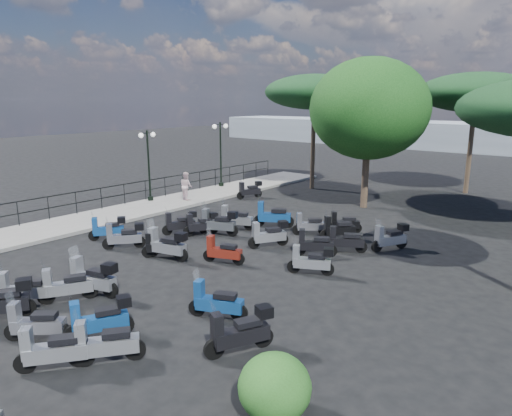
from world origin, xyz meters
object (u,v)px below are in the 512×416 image
Objects in this scene: scooter_9 at (161,246)px; scooter_29 at (390,238)px; scooter_20 at (216,302)px; scooter_26 at (240,332)px; scooter_2 at (124,236)px; scooter_8 at (66,286)px; lamp_post_1 at (149,161)px; pine_2 at (315,92)px; scooter_22 at (309,225)px; scooter_16 at (235,219)px; scooter_10 at (219,223)px; scooter_15 at (167,245)px; scooter_11 at (273,216)px; lamp_post_2 at (221,150)px; scooter_3 at (108,229)px; scooter_17 at (344,224)px; scooter_31 at (52,351)px; scooter_27 at (311,261)px; scooter_5 at (250,190)px; scooter_21 at (269,235)px; scooter_18 at (35,324)px; scooter_25 at (105,344)px; pedestrian_far at (186,186)px; broadleaf_tree at (369,109)px; scooter_7 at (23,291)px; scooter_13 at (93,278)px; pine_0 at (476,93)px; scooter_23 at (338,229)px; scooter_30 at (201,224)px; scooter_4 at (180,223)px; scooter_19 at (100,319)px; scooter_14 at (223,252)px; scooter_28 at (345,241)px.

scooter_29 reaches higher than scooter_9.
scooter_26 reaches higher than scooter_20.
scooter_2 is 4.70m from scooter_8.
scooter_20 reaches higher than scooter_9.
pine_2 reaches higher than lamp_post_1.
scooter_26 reaches higher than scooter_22.
pine_2 reaches higher than scooter_16.
scooter_15 is (0.66, -3.33, 0.00)m from scooter_10.
lamp_post_2 is at bearing 26.45° from scooter_11.
scooter_3 is 9.82m from scooter_17.
scooter_31 is (3.20, -11.76, -0.06)m from scooter_11.
scooter_27 is (8.43, 2.07, 0.00)m from scooter_3.
scooter_21 reaches higher than scooter_5.
scooter_26 reaches higher than scooter_18.
scooter_11 is at bearing -62.88° from scooter_16.
scooter_10 reaches higher than scooter_3.
scooter_2 is 5.53m from scooter_21.
scooter_29 is at bearing -60.24° from scooter_25.
scooter_21 is (8.38, -3.31, -0.43)m from pedestrian_far.
scooter_9 is 0.95× the size of scooter_18.
scooter_8 is 16.69m from broadleaf_tree.
scooter_18 is at bearing 173.28° from scooter_10.
scooter_20 is at bearing -124.07° from scooter_8.
scooter_13 reaches higher than scooter_7.
pedestrian_far is 1.07× the size of scooter_8.
pine_0 is (0.01, 17.30, 5.50)m from scooter_27.
scooter_11 is at bearing -26.34° from lamp_post_2.
lamp_post_1 is at bearing -84.05° from lamp_post_2.
scooter_15 is at bearing -133.20° from scooter_9.
scooter_17 is 3.79m from scooter_21.
scooter_20 is at bearing -76.00° from scooter_18.
scooter_22 is at bearing 50.60° from scooter_23.
scooter_30 is (-1.24, 2.88, -0.07)m from scooter_15.
broadleaf_tree is at bearing -132.19° from pedestrian_far.
scooter_4 is 8.76m from scooter_19.
scooter_15 is 1.16× the size of scooter_19.
scooter_26 is (5.79, -8.73, -0.00)m from scooter_11.
scooter_17 is 10.37m from scooter_26.
scooter_27 is at bearing -54.13° from scooter_13.
scooter_15 reaches higher than scooter_30.
pedestrian_far reaches higher than scooter_14.
scooter_10 is 1.12× the size of scooter_21.
pine_2 reaches higher than scooter_21.
scooter_26 is at bearing -103.47° from scooter_13.
scooter_14 is (1.93, 5.96, -0.02)m from scooter_7.
scooter_3 is 5.54m from scooter_13.
scooter_28 is (8.92, -5.01, -0.04)m from scooter_5.
scooter_27 is at bearing -27.65° from scooter_20.
scooter_25 is at bearing 179.53° from scooter_14.
scooter_2 is 1.15× the size of scooter_9.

